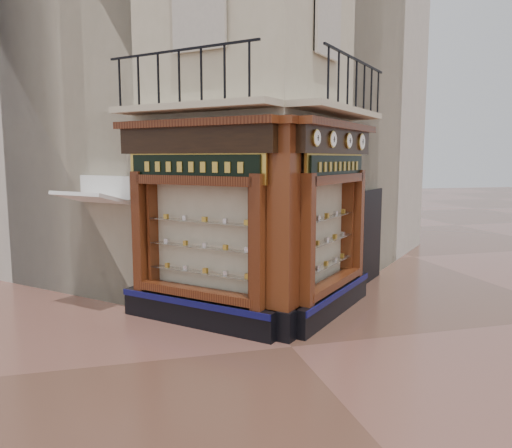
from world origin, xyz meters
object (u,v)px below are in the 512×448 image
object	(u,v)px
clock_b	(333,139)
signboard_right	(337,166)
awning	(95,308)
signboard_left	(193,167)
clock_a	(316,138)
corner_pilaster	(283,232)
clock_d	(361,142)
clock_c	(349,141)

from	to	relation	value
clock_b	signboard_right	xyz separation A→B (m)	(0.31, 0.47, -0.52)
awning	signboard_left	distance (m)	4.06
awning	signboard_right	xyz separation A→B (m)	(4.90, -1.72, 3.10)
clock_a	signboard_right	xyz separation A→B (m)	(0.86, 1.02, -0.52)
signboard_left	awning	bearing A→B (deg)	4.02
corner_pilaster	clock_a	size ratio (longest dim) A/B	13.00
clock_b	clock_d	world-z (taller)	clock_d
awning	signboard_right	world-z (taller)	signboard_right
clock_b	signboard_right	world-z (taller)	clock_b
clock_c	clock_b	bearing A→B (deg)	180.00
clock_c	signboard_left	bearing A→B (deg)	137.93
clock_a	clock_d	xyz separation A→B (m)	(1.77, 1.77, 0.00)
clock_a	signboard_right	bearing A→B (deg)	4.74
clock_a	signboard_right	size ratio (longest dim) A/B	0.14
clock_b	clock_c	xyz separation A→B (m)	(0.63, 0.63, 0.00)
awning	signboard_left	size ratio (longest dim) A/B	0.66
clock_d	signboard_right	xyz separation A→B (m)	(-0.91, -0.75, -0.52)
clock_a	signboard_left	distance (m)	2.36
clock_c	clock_a	bearing A→B (deg)	-180.00
clock_a	signboard_left	bearing A→B (deg)	108.64
corner_pilaster	clock_b	distance (m)	2.10
clock_d	awning	distance (m)	6.91
clock_c	signboard_right	world-z (taller)	clock_c
corner_pilaster	clock_d	world-z (taller)	corner_pilaster
clock_d	clock_c	bearing A→B (deg)	-180.00
corner_pilaster	clock_a	xyz separation A→B (m)	(0.60, -0.01, 1.67)
clock_b	awning	xyz separation A→B (m)	(-4.59, 2.18, -3.62)
clock_c	corner_pilaster	bearing A→B (deg)	168.48
clock_d	signboard_left	bearing A→B (deg)	146.10
clock_a	clock_d	distance (m)	2.51
clock_a	clock_b	distance (m)	0.78
corner_pilaster	signboard_left	distance (m)	2.12
signboard_right	clock_c	bearing A→B (deg)	-17.75
clock_d	awning	bearing A→B (deg)	125.56
corner_pilaster	signboard_right	distance (m)	2.12
clock_a	clock_d	world-z (taller)	clock_d
awning	signboard_left	bearing A→B (deg)	-175.98
clock_d	signboard_right	size ratio (longest dim) A/B	0.17
signboard_left	signboard_right	distance (m)	2.92
clock_a	clock_b	size ratio (longest dim) A/B	0.95
corner_pilaster	signboard_left	world-z (taller)	corner_pilaster
signboard_right	clock_d	bearing A→B (deg)	-5.38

